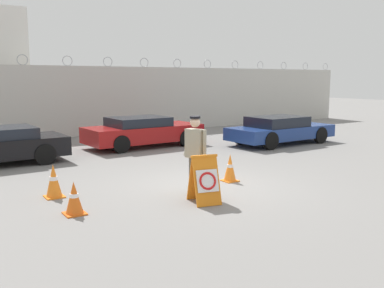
% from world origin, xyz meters
% --- Properties ---
extents(ground_plane, '(90.00, 90.00, 0.00)m').
position_xyz_m(ground_plane, '(0.00, 0.00, 0.00)').
color(ground_plane, gray).
extents(perimeter_wall, '(36.00, 0.30, 3.74)m').
position_xyz_m(perimeter_wall, '(0.00, 11.15, 1.65)').
color(perimeter_wall, beige).
rests_on(perimeter_wall, ground_plane).
extents(barricade_sign, '(0.71, 0.80, 1.06)m').
position_xyz_m(barricade_sign, '(-0.87, -1.17, 0.53)').
color(barricade_sign, orange).
rests_on(barricade_sign, ground_plane).
extents(security_guard, '(0.37, 0.70, 1.84)m').
position_xyz_m(security_guard, '(-0.64, -0.45, 1.04)').
color(security_guard, '#514C42').
rests_on(security_guard, ground_plane).
extents(traffic_cone_near, '(0.41, 0.41, 0.67)m').
position_xyz_m(traffic_cone_near, '(-3.52, -0.42, 0.33)').
color(traffic_cone_near, orange).
rests_on(traffic_cone_near, ground_plane).
extents(traffic_cone_mid, '(0.42, 0.42, 0.77)m').
position_xyz_m(traffic_cone_mid, '(-3.52, 1.06, 0.38)').
color(traffic_cone_mid, orange).
rests_on(traffic_cone_mid, ground_plane).
extents(traffic_cone_far, '(0.38, 0.38, 0.73)m').
position_xyz_m(traffic_cone_far, '(0.82, 0.10, 0.36)').
color(traffic_cone_far, orange).
rests_on(traffic_cone_far, ground_plane).
extents(parked_car_rear_sedan, '(4.70, 2.14, 1.20)m').
position_xyz_m(parked_car_rear_sedan, '(1.52, 6.64, 0.62)').
color(parked_car_rear_sedan, black).
rests_on(parked_car_rear_sedan, ground_plane).
extents(parked_car_far_side, '(4.78, 2.05, 1.16)m').
position_xyz_m(parked_car_far_side, '(6.64, 4.17, 0.60)').
color(parked_car_far_side, black).
rests_on(parked_car_far_side, ground_plane).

